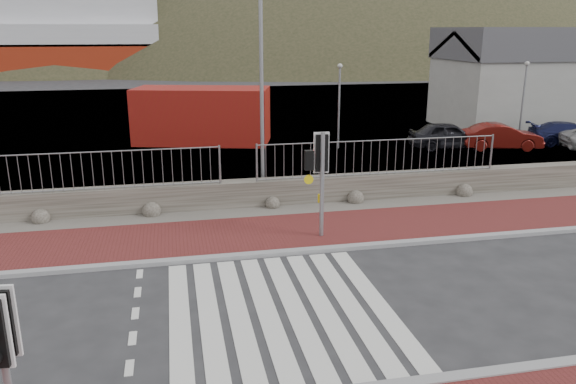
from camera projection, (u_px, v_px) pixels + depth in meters
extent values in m
plane|color=#28282B|center=(281.00, 311.00, 11.80)|extent=(220.00, 220.00, 0.00)
cube|color=maroon|center=(251.00, 235.00, 16.02)|extent=(40.00, 3.00, 0.08)
cube|color=gray|center=(259.00, 255.00, 14.61)|extent=(40.00, 0.25, 0.12)
cube|color=silver|center=(180.00, 321.00, 11.39)|extent=(0.42, 5.60, 0.01)
cube|color=silver|center=(209.00, 318.00, 11.51)|extent=(0.42, 5.60, 0.01)
cube|color=silver|center=(239.00, 315.00, 11.62)|extent=(0.42, 5.60, 0.01)
cube|color=silver|center=(267.00, 312.00, 11.74)|extent=(0.42, 5.60, 0.01)
cube|color=silver|center=(295.00, 309.00, 11.86)|extent=(0.42, 5.60, 0.01)
cube|color=silver|center=(322.00, 306.00, 11.97)|extent=(0.42, 5.60, 0.01)
cube|color=silver|center=(349.00, 304.00, 12.09)|extent=(0.42, 5.60, 0.01)
cube|color=silver|center=(376.00, 301.00, 12.21)|extent=(0.42, 5.60, 0.01)
cube|color=#59544C|center=(242.00, 214.00, 17.90)|extent=(40.00, 1.50, 0.06)
cube|color=#4A463D|center=(239.00, 194.00, 18.54)|extent=(40.00, 0.60, 0.90)
cylinder|color=gray|center=(80.00, 153.00, 17.00)|extent=(8.40, 0.04, 0.04)
cylinder|color=gray|center=(220.00, 165.00, 17.99)|extent=(0.07, 0.07, 1.20)
cylinder|color=gray|center=(380.00, 140.00, 18.87)|extent=(8.40, 0.04, 0.04)
cylinder|color=gray|center=(257.00, 163.00, 18.22)|extent=(0.07, 0.07, 1.20)
cylinder|color=gray|center=(491.00, 152.00, 19.86)|extent=(0.07, 0.07, 1.20)
cube|color=#4C4C4F|center=(202.00, 116.00, 38.03)|extent=(120.00, 40.00, 0.50)
cube|color=#3F4C54|center=(186.00, 76.00, 70.93)|extent=(220.00, 50.00, 0.05)
cube|color=silver|center=(34.00, 1.00, 69.59)|extent=(30.00, 12.00, 6.00)
cube|color=#9E9E99|center=(542.00, 93.00, 33.86)|extent=(12.00, 6.00, 4.00)
cube|color=#4C4C51|center=(549.00, 43.00, 33.05)|extent=(12.20, 6.20, 1.80)
ellipsoid|color=#2D301D|center=(99.00, 183.00, 97.08)|extent=(106.40, 68.40, 76.00)
ellipsoid|color=#2D301D|center=(347.00, 201.00, 107.56)|extent=(140.00, 90.00, 100.00)
ellipsoid|color=#2D301D|center=(558.00, 160.00, 114.69)|extent=(112.00, 72.00, 80.00)
cylinder|color=gray|center=(8.00, 383.00, 7.21)|extent=(0.10, 0.10, 2.66)
sphere|color=#0CE53F|center=(2.00, 347.00, 7.06)|extent=(0.14, 0.14, 0.14)
cylinder|color=gray|center=(322.00, 186.00, 15.50)|extent=(0.12, 0.12, 3.04)
cube|color=#D6BA0C|center=(322.00, 200.00, 15.60)|extent=(0.15, 0.09, 0.24)
cube|color=black|center=(323.00, 154.00, 15.24)|extent=(0.44, 0.27, 1.14)
sphere|color=#0CE53F|center=(322.00, 165.00, 15.33)|extent=(0.16, 0.16, 0.16)
cube|color=black|center=(309.00, 160.00, 15.22)|extent=(0.24, 0.18, 0.54)
cylinder|color=gray|center=(262.00, 91.00, 18.55)|extent=(0.13, 0.13, 7.49)
cube|color=maroon|center=(202.00, 115.00, 28.94)|extent=(7.28, 4.50, 2.82)
imported|color=black|center=(448.00, 135.00, 27.67)|extent=(4.03, 2.07, 1.31)
imported|color=#5C110D|center=(501.00, 137.00, 27.51)|extent=(4.02, 2.13, 1.26)
imported|color=#14183F|center=(569.00, 134.00, 28.53)|extent=(4.29, 2.62, 1.16)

